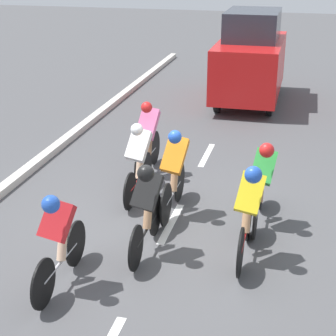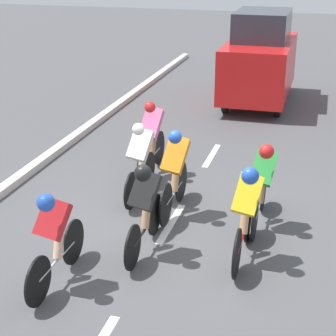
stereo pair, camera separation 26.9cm
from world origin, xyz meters
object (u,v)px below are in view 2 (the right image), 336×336
at_px(cyclist_pink, 152,136).
at_px(cyclist_orange, 175,169).
at_px(cyclist_white, 140,158).
at_px(cyclist_black, 144,204).
at_px(cyclist_green, 262,181).
at_px(cyclist_red, 54,234).
at_px(support_car, 260,59).
at_px(cyclist_yellow, 246,209).

distance_m(cyclist_pink, cyclist_orange, 1.76).
bearing_deg(cyclist_white, cyclist_pink, -82.62).
bearing_deg(cyclist_black, cyclist_white, -69.75).
distance_m(cyclist_white, cyclist_green, 2.18).
relative_size(cyclist_white, cyclist_red, 0.99).
height_order(cyclist_orange, cyclist_black, cyclist_orange).
bearing_deg(cyclist_black, support_car, -93.20).
relative_size(cyclist_white, cyclist_green, 0.97).
xyz_separation_m(cyclist_yellow, cyclist_pink, (2.18, -2.67, -0.01)).
height_order(cyclist_yellow, support_car, support_car).
xyz_separation_m(cyclist_black, cyclist_green, (-1.48, -1.29, -0.01)).
bearing_deg(cyclist_yellow, cyclist_orange, -40.90).
bearing_deg(support_car, cyclist_white, 80.71).
height_order(cyclist_yellow, cyclist_black, cyclist_yellow).
bearing_deg(support_car, cyclist_green, 97.66).
bearing_deg(cyclist_white, cyclist_red, 86.06).
xyz_separation_m(cyclist_white, cyclist_red, (0.20, 2.85, -0.00)).
bearing_deg(cyclist_green, cyclist_yellow, 85.32).
xyz_separation_m(cyclist_yellow, cyclist_green, (-0.09, -1.10, -0.03)).
relative_size(cyclist_white, cyclist_pink, 0.96).
distance_m(cyclist_black, support_car, 8.71).
bearing_deg(cyclist_red, support_car, -97.74).
bearing_deg(cyclist_green, cyclist_white, -12.38).
height_order(cyclist_yellow, cyclist_orange, cyclist_orange).
xyz_separation_m(cyclist_pink, cyclist_orange, (-0.87, 1.53, 0.01)).
xyz_separation_m(cyclist_pink, cyclist_red, (0.05, 3.95, -0.03)).
distance_m(cyclist_orange, cyclist_green, 1.40).
distance_m(cyclist_yellow, support_car, 8.55).
distance_m(cyclist_yellow, cyclist_pink, 3.44).
relative_size(cyclist_red, cyclist_orange, 1.01).
bearing_deg(cyclist_pink, cyclist_green, 145.39).
bearing_deg(cyclist_red, cyclist_pink, -90.78).
height_order(cyclist_white, cyclist_black, cyclist_black).
distance_m(cyclist_yellow, cyclist_red, 2.58).
xyz_separation_m(cyclist_white, cyclist_green, (-2.13, 0.47, 0.01)).
xyz_separation_m(cyclist_black, support_car, (-0.49, -8.69, 0.43)).
distance_m(cyclist_yellow, cyclist_black, 1.40).
bearing_deg(support_car, cyclist_black, 86.80).
relative_size(cyclist_yellow, cyclist_green, 1.01).
bearing_deg(cyclist_orange, cyclist_white, -30.56).
xyz_separation_m(cyclist_white, cyclist_orange, (-0.73, 0.43, 0.04)).
distance_m(cyclist_white, cyclist_orange, 0.84).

